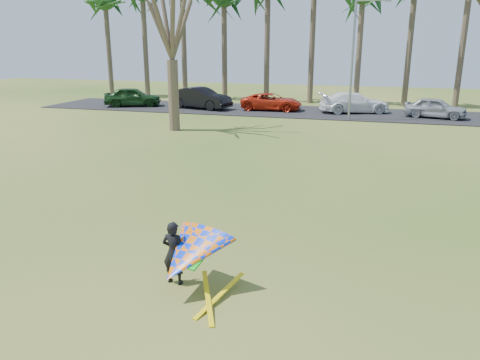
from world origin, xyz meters
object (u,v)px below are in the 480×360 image
(streetlight, at_px, (355,54))
(car_1, at_px, (201,98))
(car_2, at_px, (271,102))
(bare_tree_left, at_px, (170,11))
(car_0, at_px, (133,97))
(car_4, at_px, (435,108))
(kite_flyer, at_px, (187,255))
(car_3, at_px, (354,103))

(streetlight, xyz_separation_m, car_1, (-12.03, 2.34, -3.56))
(car_1, height_order, car_2, car_1)
(bare_tree_left, height_order, car_0, bare_tree_left)
(car_2, relative_size, car_4, 1.14)
(car_1, bearing_deg, car_2, -69.60)
(bare_tree_left, relative_size, kite_flyer, 4.06)
(car_2, distance_m, kite_flyer, 28.24)
(car_4, xyz_separation_m, kite_flyer, (-7.54, -27.25, 0.07))
(car_4, bearing_deg, car_3, 92.21)
(car_2, distance_m, car_3, 6.35)
(bare_tree_left, height_order, car_2, bare_tree_left)
(car_0, distance_m, kite_flyer, 31.43)
(streetlight, distance_m, car_2, 7.96)
(car_0, xyz_separation_m, car_3, (18.02, 1.32, -0.03))
(car_1, bearing_deg, bare_tree_left, -155.20)
(car_2, relative_size, kite_flyer, 2.00)
(streetlight, relative_size, car_2, 1.68)
(car_1, bearing_deg, kite_flyer, -146.10)
(streetlight, relative_size, car_0, 1.73)
(car_0, bearing_deg, car_4, -110.98)
(kite_flyer, bearing_deg, car_2, 99.05)
(car_4, bearing_deg, kite_flyer, 177.26)
(streetlight, relative_size, car_3, 1.53)
(car_0, relative_size, car_2, 0.97)
(car_2, bearing_deg, bare_tree_left, 156.70)
(bare_tree_left, xyz_separation_m, streetlight, (10.16, 7.00, -2.45))
(car_0, relative_size, car_4, 1.11)
(bare_tree_left, relative_size, car_1, 1.90)
(car_2, bearing_deg, car_4, -95.45)
(car_0, bearing_deg, kite_flyer, -170.78)
(car_4, height_order, kite_flyer, kite_flyer)
(car_1, bearing_deg, car_0, 105.43)
(car_3, xyz_separation_m, car_4, (5.64, -1.05, -0.05))
(streetlight, xyz_separation_m, car_3, (0.00, 3.45, -3.64))
(streetlight, xyz_separation_m, car_2, (-6.34, 3.03, -3.74))
(bare_tree_left, relative_size, car_0, 2.09)
(car_2, relative_size, car_3, 0.91)
(car_1, bearing_deg, streetlight, -87.53)
(car_0, xyz_separation_m, car_2, (11.68, 0.90, -0.13))
(car_0, height_order, car_1, car_1)
(bare_tree_left, distance_m, car_0, 13.48)
(streetlight, distance_m, car_3, 5.02)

